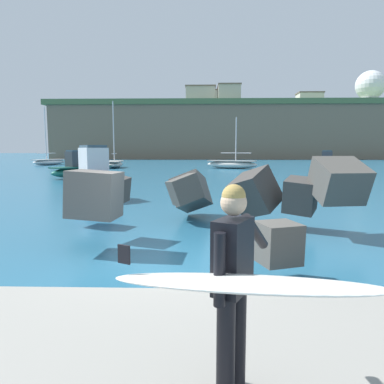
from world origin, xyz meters
name	(u,v)px	position (x,y,z in m)	size (l,w,h in m)	color
ground_plane	(169,265)	(0.00, 0.00, 0.00)	(400.00, 400.00, 0.00)	#235B7A
breakwater_jetty	(116,194)	(-1.59, 2.30, 1.13)	(33.19, 7.40, 2.29)	gray
surfer_with_board	(231,280)	(0.89, -4.19, 1.28)	(2.02, 1.54, 1.78)	black
boat_near_centre	(81,169)	(-9.14, 21.78, 0.69)	(4.30, 5.61, 2.21)	#1E6656
boat_near_right	(114,164)	(-10.19, 36.77, 0.50)	(2.31, 5.32, 8.09)	beige
boat_mid_centre	(92,182)	(-4.43, 9.46, 0.76)	(3.92, 4.65, 2.47)	navy
boat_mid_right	(232,164)	(4.21, 35.44, 0.53)	(6.39, 4.06, 5.99)	beige
boat_far_left	(49,162)	(-21.49, 44.26, 0.50)	(3.82, 5.78, 8.26)	white
boat_far_centre	(327,164)	(14.58, 33.31, 0.64)	(3.29, 4.87, 2.16)	navy
headland_bluff	(274,133)	(20.00, 89.93, 6.68)	(109.90, 34.90, 13.31)	#756651
radar_dome	(370,87)	(45.62, 92.24, 18.71)	(7.66, 7.66, 9.77)	silver
station_building_west	(229,95)	(7.33, 84.58, 15.71)	(5.61, 7.24, 4.78)	#B2ADA3
station_building_central	(309,100)	(29.30, 91.25, 15.29)	(6.58, 4.87, 3.94)	beige
station_building_east	(200,96)	(0.23, 86.70, 15.74)	(7.67, 6.00, 4.84)	#B2ADA3
station_building_annex	(209,100)	(2.58, 95.48, 15.93)	(6.90, 6.30, 5.22)	beige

